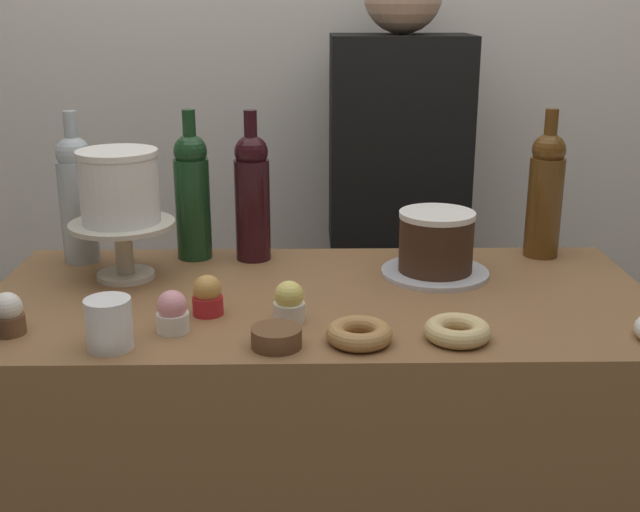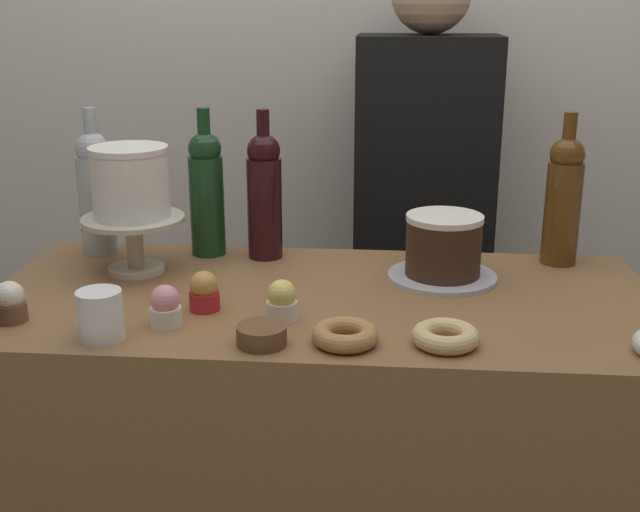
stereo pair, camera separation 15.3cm
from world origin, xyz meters
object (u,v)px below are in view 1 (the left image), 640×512
(cake_stand_pedestal, at_px, (123,240))
(wine_bottle_green, at_px, (192,194))
(white_layer_cake, at_px, (119,186))
(chocolate_round_cake, at_px, (436,241))
(wine_bottle_dark_red, at_px, (252,195))
(barista_figure, at_px, (396,247))
(wine_bottle_amber, at_px, (545,192))
(cookie_stack, at_px, (276,337))
(cupcake_lemon, at_px, (289,302))
(donut_maple, at_px, (359,334))
(wine_bottle_clear, at_px, (77,196))
(coffee_cup_ceramic, at_px, (109,324))
(cupcake_strawberry, at_px, (172,312))
(cupcake_caramel, at_px, (208,296))
(cupcake_vanilla, at_px, (8,315))
(donut_glazed, at_px, (457,331))

(cake_stand_pedestal, height_order, wine_bottle_green, wine_bottle_green)
(white_layer_cake, height_order, chocolate_round_cake, white_layer_cake)
(chocolate_round_cake, xyz_separation_m, wine_bottle_dark_red, (-0.38, 0.12, 0.07))
(wine_bottle_green, bearing_deg, barista_figure, 39.15)
(wine_bottle_amber, relative_size, cookie_stack, 3.87)
(cupcake_lemon, xyz_separation_m, cookie_stack, (-0.02, -0.11, -0.02))
(wine_bottle_amber, bearing_deg, cookie_stack, -139.51)
(chocolate_round_cake, height_order, donut_maple, chocolate_round_cake)
(wine_bottle_amber, relative_size, wine_bottle_dark_red, 1.00)
(wine_bottle_clear, bearing_deg, coffee_cup_ceramic, -70.26)
(wine_bottle_dark_red, xyz_separation_m, donut_maple, (0.20, -0.46, -0.13))
(white_layer_cake, relative_size, cupcake_strawberry, 2.15)
(cupcake_caramel, bearing_deg, cupcake_vanilla, -165.63)
(cupcake_caramel, bearing_deg, wine_bottle_clear, 134.06)
(wine_bottle_amber, xyz_separation_m, cupcake_caramel, (-0.70, -0.34, -0.11))
(white_layer_cake, distance_m, cupcake_vanilla, 0.36)
(wine_bottle_green, xyz_separation_m, cupcake_lemon, (0.22, -0.38, -0.11))
(coffee_cup_ceramic, distance_m, barista_figure, 1.06)
(white_layer_cake, bearing_deg, cupcake_caramel, -46.66)
(cake_stand_pedestal, xyz_separation_m, wine_bottle_amber, (0.89, 0.14, 0.06))
(cupcake_caramel, relative_size, coffee_cup_ceramic, 0.87)
(cupcake_strawberry, distance_m, cupcake_caramel, 0.09)
(cake_stand_pedestal, relative_size, cupcake_caramel, 2.85)
(barista_figure, bearing_deg, coffee_cup_ceramic, -122.56)
(cupcake_lemon, relative_size, donut_glazed, 0.66)
(cupcake_vanilla, bearing_deg, cupcake_lemon, 5.96)
(white_layer_cake, distance_m, wine_bottle_amber, 0.90)
(chocolate_round_cake, relative_size, wine_bottle_green, 0.48)
(cake_stand_pedestal, height_order, wine_bottle_clear, wine_bottle_clear)
(donut_maple, distance_m, barista_figure, 0.89)
(wine_bottle_clear, bearing_deg, cupcake_vanilla, -92.64)
(cake_stand_pedestal, distance_m, chocolate_round_cake, 0.64)
(white_layer_cake, height_order, cookie_stack, white_layer_cake)
(white_layer_cake, distance_m, wine_bottle_clear, 0.17)
(white_layer_cake, distance_m, donut_glazed, 0.72)
(chocolate_round_cake, distance_m, wine_bottle_clear, 0.77)
(cupcake_lemon, bearing_deg, wine_bottle_clear, 142.21)
(white_layer_cake, xyz_separation_m, wine_bottle_clear, (-0.12, 0.12, -0.05))
(wine_bottle_dark_red, distance_m, wine_bottle_clear, 0.37)
(cake_stand_pedestal, distance_m, donut_maple, 0.57)
(chocolate_round_cake, height_order, cupcake_lemon, chocolate_round_cake)
(cupcake_vanilla, height_order, donut_maple, cupcake_vanilla)
(wine_bottle_amber, distance_m, donut_maple, 0.66)
(cupcake_strawberry, xyz_separation_m, cupcake_vanilla, (-0.28, -0.01, 0.00))
(wine_bottle_green, bearing_deg, cupcake_lemon, -60.16)
(wine_bottle_amber, bearing_deg, cupcake_vanilla, -157.54)
(cake_stand_pedestal, xyz_separation_m, wine_bottle_dark_red, (0.25, 0.13, 0.06))
(wine_bottle_clear, distance_m, cupcake_vanilla, 0.42)
(cake_stand_pedestal, height_order, donut_maple, cake_stand_pedestal)
(wine_bottle_green, bearing_deg, donut_glazed, -42.90)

